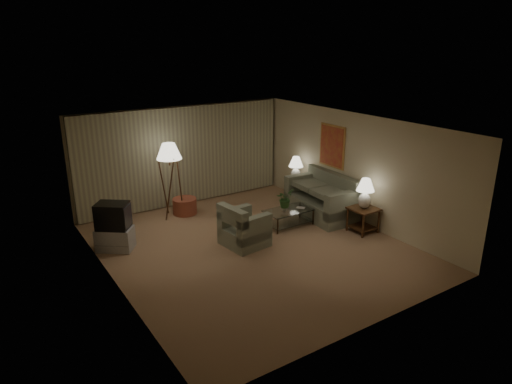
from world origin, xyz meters
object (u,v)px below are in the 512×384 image
armchair (245,229)px  side_table_near (363,215)px  side_table_far (295,188)px  sofa (321,200)px  floor_lamp (171,179)px  vase (285,208)px  tv_cabinet (115,239)px  table_lamp_near (365,191)px  coffee_table (289,215)px  table_lamp_far (296,167)px  crt_tv (113,216)px  ottoman (185,206)px

armchair → side_table_near: armchair is taller
side_table_far → armchair: bearing=-148.4°
sofa → floor_lamp: floor_lamp is taller
sofa → vase: 1.24m
sofa → tv_cabinet: 5.14m
floor_lamp → table_lamp_near: bearing=-45.1°
sofa → coffee_table: (-1.08, -0.10, -0.16)m
table_lamp_far → coffee_table: (-1.23, -1.35, -0.73)m
sofa → tv_cabinet: (-5.05, 0.92, -0.19)m
table_lamp_far → table_lamp_near: bearing=-90.0°
vase → armchair: bearing=-166.4°
coffee_table → floor_lamp: (-2.15, 2.14, 0.73)m
side_table_near → table_lamp_near: (-0.00, 0.00, 0.61)m
armchair → tv_cabinet: armchair is taller
table_lamp_far → vase: (-1.38, -1.35, -0.52)m
side_table_far → tv_cabinet: bearing=-176.3°
side_table_far → crt_tv: 5.23m
side_table_far → floor_lamp: (-3.38, 0.79, 0.62)m
sofa → table_lamp_far: 1.38m
side_table_near → floor_lamp: size_ratio=0.32×
armchair → tv_cabinet: 2.82m
tv_cabinet → crt_tv: (0.00, 0.00, 0.53)m
side_table_far → crt_tv: crt_tv is taller
tv_cabinet → floor_lamp: size_ratio=0.46×
tv_cabinet → floor_lamp: 2.27m
tv_cabinet → ottoman: size_ratio=1.43×
crt_tv → ottoman: bearing=65.4°
floor_lamp → vase: bearing=-46.9°
sofa → coffee_table: 1.10m
side_table_far → crt_tv: (-5.20, -0.33, 0.39)m
side_table_near → ottoman: 4.57m
table_lamp_far → side_table_far: bearing=0.0°
floor_lamp → armchair: bearing=-75.0°
table_lamp_far → crt_tv: bearing=-176.3°
side_table_near → crt_tv: 5.68m
coffee_table → ottoman: (-1.79, 2.16, -0.07)m
sofa → coffee_table: sofa is taller
armchair → ottoman: bearing=0.4°
table_lamp_near → ottoman: 4.63m
crt_tv → floor_lamp: size_ratio=0.42×
side_table_near → table_lamp_far: table_lamp_far is taller
crt_tv → table_lamp_far: bearing=41.3°
armchair → coffee_table: 1.53m
armchair → floor_lamp: bearing=8.5°
side_table_near → tv_cabinet: size_ratio=0.68×
sofa → vase: sofa is taller
armchair → side_table_near: 2.88m
table_lamp_far → vase: size_ratio=5.04×
table_lamp_near → ottoman: table_lamp_near is taller
side_table_near → table_lamp_far: 2.67m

